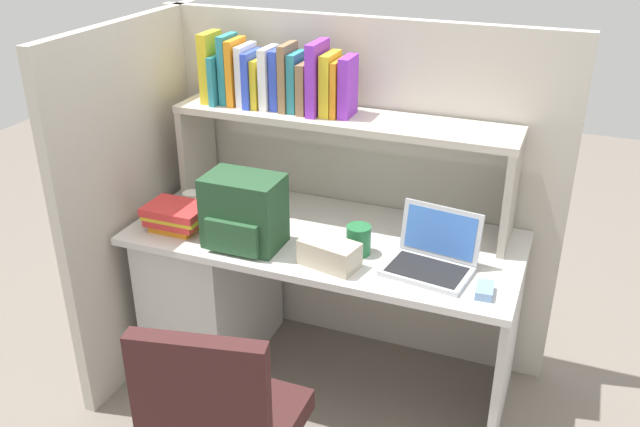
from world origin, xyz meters
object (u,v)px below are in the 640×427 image
at_px(paper_cup, 192,201).
at_px(laptop, 432,256).
at_px(computer_mouse, 485,290).
at_px(tissue_box, 329,254).
at_px(snack_canister, 359,240).
at_px(backpack, 243,212).

bearing_deg(paper_cup, laptop, -5.68).
xyz_separation_m(computer_mouse, paper_cup, (-1.31, 0.22, 0.03)).
xyz_separation_m(tissue_box, snack_canister, (0.07, 0.13, 0.01)).
distance_m(laptop, backpack, 0.75).
bearing_deg(laptop, paper_cup, 174.32).
relative_size(backpack, paper_cup, 3.40).
height_order(laptop, tissue_box, laptop).
relative_size(computer_mouse, paper_cup, 1.18).
bearing_deg(tissue_box, laptop, 30.46).
bearing_deg(computer_mouse, laptop, 148.90).
xyz_separation_m(laptop, computer_mouse, (0.22, -0.11, -0.03)).
height_order(laptop, backpack, backpack).
height_order(laptop, paper_cup, laptop).
height_order(backpack, snack_canister, backpack).
distance_m(laptop, paper_cup, 1.10).
xyz_separation_m(backpack, tissue_box, (0.37, -0.03, -0.09)).
bearing_deg(snack_canister, laptop, -2.05).
bearing_deg(computer_mouse, snack_canister, 162.70).
bearing_deg(backpack, computer_mouse, -1.41).
bearing_deg(computer_mouse, tissue_box, 177.08).
bearing_deg(snack_canister, backpack, -167.64).
bearing_deg(computer_mouse, backpack, 174.67).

